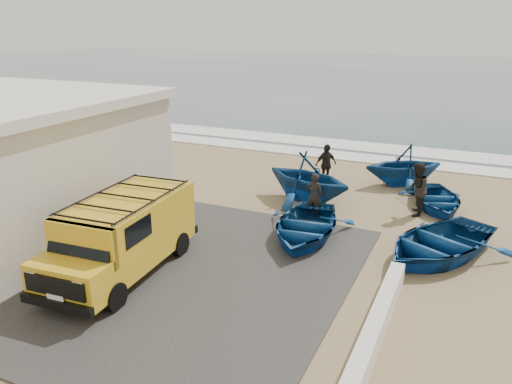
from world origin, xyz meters
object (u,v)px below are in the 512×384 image
(boat_near_left, at_px, (305,226))
(boat_mid_right, at_px, (436,199))
(boat_near_right, at_px, (438,242))
(fisherman_front, at_px, (314,196))
(van, at_px, (123,233))
(fisherman_back, at_px, (326,164))
(fisherman_middle, at_px, (416,189))
(boat_far_left, at_px, (404,165))
(boat_mid_left, at_px, (308,177))
(parapet, at_px, (373,334))

(boat_near_left, bearing_deg, boat_mid_right, 45.87)
(boat_near_right, distance_m, fisherman_front, 4.47)
(van, relative_size, fisherman_back, 2.95)
(boat_near_left, height_order, fisherman_middle, fisherman_middle)
(boat_far_left, bearing_deg, boat_mid_left, -74.83)
(parapet, bearing_deg, boat_mid_right, 87.85)
(boat_mid_right, bearing_deg, boat_far_left, 105.41)
(boat_far_left, bearing_deg, fisherman_middle, -19.08)
(boat_near_left, bearing_deg, parapet, -62.86)
(parapet, relative_size, boat_near_right, 1.39)
(boat_near_left, bearing_deg, boat_near_right, -1.61)
(fisherman_front, bearing_deg, parapet, 122.89)
(boat_near_right, bearing_deg, boat_mid_right, 123.23)
(van, bearing_deg, fisherman_middle, 45.68)
(boat_near_left, xyz_separation_m, boat_mid_right, (3.46, 4.55, -0.06))
(boat_mid_right, relative_size, fisherman_front, 2.08)
(boat_mid_left, distance_m, boat_mid_right, 4.73)
(van, distance_m, fisherman_front, 6.83)
(fisherman_front, bearing_deg, boat_near_left, 104.12)
(parapet, distance_m, boat_mid_left, 9.00)
(fisherman_front, bearing_deg, boat_near_right, 166.15)
(fisherman_front, bearing_deg, boat_mid_left, -58.03)
(boat_near_right, distance_m, boat_mid_left, 5.82)
(van, height_order, boat_near_left, van)
(fisherman_back, bearing_deg, boat_mid_left, -140.70)
(boat_far_left, distance_m, fisherman_back, 3.21)
(boat_mid_left, xyz_separation_m, fisherman_back, (0.02, 2.28, -0.09))
(boat_near_right, xyz_separation_m, fisherman_back, (-4.97, 5.24, 0.41))
(parapet, height_order, boat_near_left, boat_near_left)
(van, bearing_deg, boat_far_left, 59.24)
(fisherman_back, bearing_deg, fisherman_middle, -78.49)
(parapet, relative_size, fisherman_back, 3.50)
(fisherman_middle, bearing_deg, fisherman_back, -121.21)
(boat_near_left, relative_size, boat_far_left, 1.20)
(boat_mid_right, xyz_separation_m, boat_far_left, (-1.56, 2.30, 0.52))
(boat_near_right, bearing_deg, parapet, -72.23)
(boat_near_right, bearing_deg, boat_near_left, -147.84)
(boat_near_right, relative_size, boat_mid_left, 1.20)
(parapet, xyz_separation_m, boat_mid_left, (-4.19, 7.94, 0.67))
(parapet, height_order, boat_near_right, boat_near_right)
(fisherman_middle, bearing_deg, boat_near_left, -42.06)
(van, bearing_deg, boat_mid_right, 46.72)
(boat_near_left, distance_m, boat_near_right, 3.94)
(van, distance_m, boat_far_left, 12.32)
(boat_near_left, bearing_deg, fisherman_back, 93.79)
(parapet, xyz_separation_m, fisherman_middle, (-0.27, 8.14, 0.67))
(van, bearing_deg, fisherman_front, 56.40)
(boat_far_left, height_order, fisherman_middle, fisherman_middle)
(parapet, distance_m, boat_far_left, 11.56)
(van, xyz_separation_m, fisherman_front, (3.39, 5.92, -0.34))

